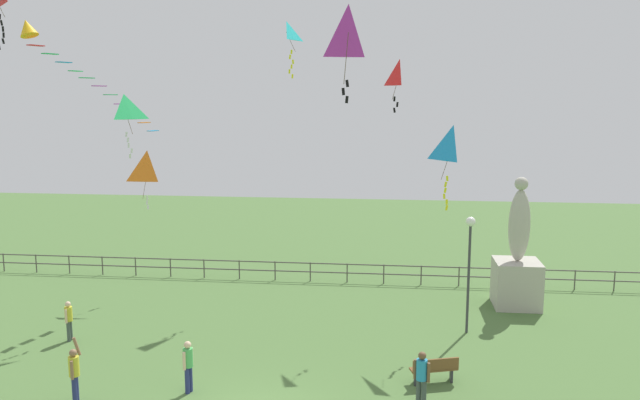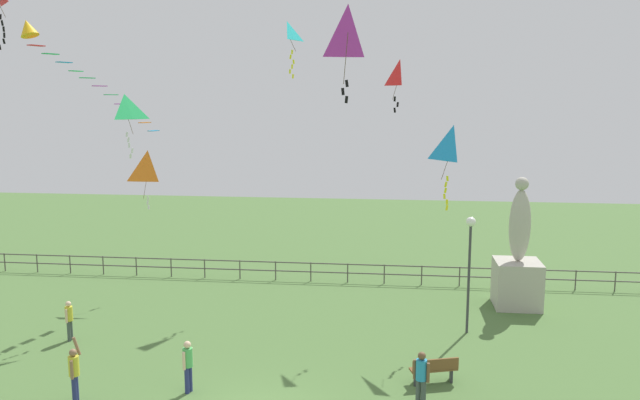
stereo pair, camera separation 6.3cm
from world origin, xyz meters
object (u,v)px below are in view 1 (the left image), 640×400
Objects in this scene: statue_monument at (517,269)px; person_3 at (422,376)px; park_bench at (434,369)px; kite_5 at (453,146)px; kite_0 at (348,34)px; person_2 at (74,371)px; kite_2 at (148,168)px; kite_1 at (399,75)px; person_0 at (69,318)px; kite_3 at (287,34)px; lamppost at (470,249)px; streamer_kite at (45,42)px; person_1 at (188,363)px; kite_6 at (125,110)px.

statue_monument is 3.29× the size of person_3.
kite_5 reaches higher than park_bench.
statue_monument is 14.76m from kite_0.
kite_2 is (-2.00, 11.31, 4.73)m from person_2.
kite_1 is at bearing 94.95° from person_3.
person_3 is 8.91m from kite_5.
kite_1 is 3.86m from kite_5.
kite_3 is at bearing 50.95° from person_0.
lamppost is 2.90× the size of park_bench.
kite_3 is at bearing 15.20° from kite_2.
park_bench is 17.15m from streamer_kite.
park_bench is at bearing 11.17° from person_1.
person_2 is at bearing -162.01° from person_1.
lamppost is 1.74× the size of kite_2.
kite_1 reaches higher than statue_monument.
lamppost is at bearing 30.26° from person_2.
kite_1 is at bearing 4.63° from kite_6.
kite_6 reaches higher than lamppost.
kite_6 is (-11.74, 7.41, 7.41)m from person_3.
lamppost is 6.96m from person_3.
lamppost is 2.76× the size of person_1.
lamppost is 1.76× the size of kite_0.
kite_3 reaches higher than kite_5.
statue_monument is 3.62× the size of park_bench.
kite_6 is (-1.64, 8.22, 7.41)m from person_2.
person_2 is (-10.58, -2.49, 0.51)m from park_bench.
person_3 is (-2.01, -6.25, -2.29)m from lamppost.
person_0 is 8.31m from kite_2.
person_3 is 16.70m from kite_2.
person_3 is (-4.47, -9.70, -0.66)m from statue_monument.
kite_6 is at bearing 154.88° from park_bench.
kite_5 reaches higher than lamppost.
streamer_kite reaches higher than kite_5.
kite_5 is at bearing -4.76° from kite_6.
person_0 is at bearing 119.53° from person_2.
streamer_kite reaches higher than kite_6.
kite_2 is 14.07m from kite_5.
statue_monument is 3.73× the size of person_0.
person_3 is 16.78m from streamer_kite.
kite_0 is 0.36× the size of streamer_kite.
kite_2 reaches higher than person_1.
person_2 reaches higher than park_bench.
lamppost is 14.21m from person_2.
lamppost is at bearing 33.93° from person_1.
kite_3 reaches higher than person_1.
streamer_kite is at bearing -110.30° from kite_6.
kite_0 is at bearing -19.96° from streamer_kite.
person_0 is 0.21× the size of streamer_kite.
person_1 is 0.64× the size of kite_3.
kite_6 is (-11.02, -0.89, -1.41)m from kite_1.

